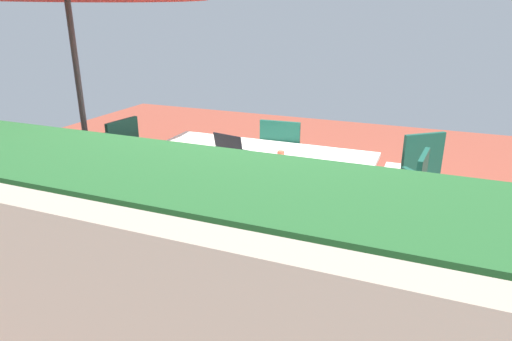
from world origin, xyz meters
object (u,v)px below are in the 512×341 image
at_px(chair_northwest, 399,234).
at_px(chair_east, 136,160).
at_px(chair_southwest, 411,171).
at_px(laptop, 233,149).
at_px(cup, 281,157).
at_px(chair_northeast, 89,183).
at_px(chair_west, 400,199).
at_px(chair_south, 283,156).
at_px(dining_table, 256,160).

height_order(chair_northwest, chair_east, same).
relative_size(chair_southwest, laptop, 2.69).
height_order(laptop, cup, laptop).
bearing_deg(chair_east, chair_northeast, -171.81).
relative_size(chair_southwest, cup, 8.47).
bearing_deg(laptop, chair_northeast, 42.99).
distance_m(chair_west, chair_east, 2.75).
bearing_deg(chair_northeast, chair_southwest, -14.42).
bearing_deg(laptop, chair_south, -95.13).
distance_m(chair_south, cup, 0.95).
relative_size(chair_northwest, cup, 8.47).
bearing_deg(cup, chair_northeast, 19.86).
bearing_deg(chair_northwest, chair_northeast, -131.09).
bearing_deg(cup, chair_southwest, -140.76).
xyz_separation_m(chair_east, cup, (-1.70, 0.13, 0.28)).
height_order(dining_table, cup, cup).
xyz_separation_m(dining_table, chair_northwest, (-1.40, 0.70, -0.17)).
height_order(dining_table, chair_northwest, chair_northwest).
relative_size(chair_south, chair_east, 1.00).
relative_size(chair_southwest, chair_northeast, 1.00).
xyz_separation_m(chair_south, chair_east, (1.43, 0.75, 0.00)).
height_order(chair_northwest, chair_south, same).
xyz_separation_m(chair_southwest, cup, (1.09, 0.89, 0.28)).
height_order(chair_northwest, chair_west, same).
relative_size(chair_east, cup, 8.47).
bearing_deg(chair_northwest, chair_east, -145.78).
height_order(chair_west, chair_south, same).
height_order(chair_south, laptop, laptop).
height_order(chair_northwest, laptop, laptop).
distance_m(chair_southwest, chair_west, 0.79).
xyz_separation_m(dining_table, chair_east, (1.41, 0.01, -0.17)).
distance_m(chair_northeast, laptop, 1.38).
distance_m(dining_table, chair_northwest, 1.58).
xyz_separation_m(chair_west, laptop, (1.57, 0.01, 0.27)).
xyz_separation_m(chair_northeast, cup, (-1.68, -0.61, 0.28)).
xyz_separation_m(dining_table, cup, (-0.30, 0.14, 0.11)).
bearing_deg(chair_west, chair_northeast, -70.40).
relative_size(chair_northeast, chair_east, 1.00).
bearing_deg(dining_table, chair_west, 178.10).
distance_m(laptop, cup, 0.53).
bearing_deg(chair_south, chair_northwest, 130.10).
bearing_deg(chair_northeast, cup, -22.92).
height_order(chair_northeast, chair_south, same).
height_order(chair_southwest, cup, chair_southwest).
bearing_deg(chair_southwest, dining_table, -10.62).
bearing_deg(chair_west, chair_southwest, -177.51).
bearing_deg(chair_northeast, chair_west, -28.35).
xyz_separation_m(chair_northeast, laptop, (-1.16, -0.70, 0.27)).
distance_m(chair_northwest, cup, 1.27).
bearing_deg(chair_south, chair_west, 145.85).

